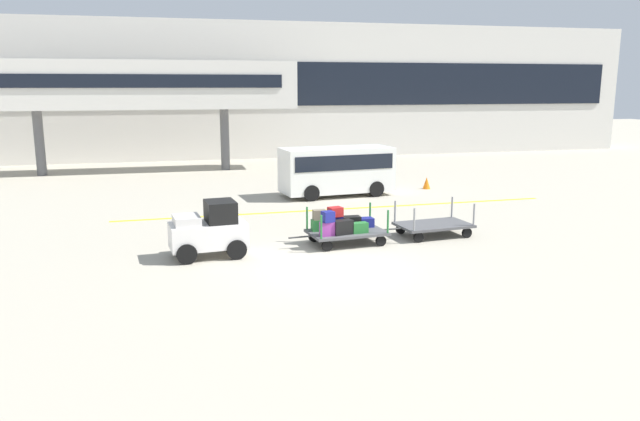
{
  "coord_description": "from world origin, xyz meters",
  "views": [
    {
      "loc": [
        -4.12,
        -15.08,
        4.75
      ],
      "look_at": [
        0.44,
        3.48,
        0.83
      ],
      "focal_mm": 34.4,
      "sensor_mm": 36.0,
      "label": 1
    }
  ],
  "objects_px": {
    "baggage_cart_middle": "(433,225)",
    "safety_cone_near": "(427,183)",
    "baggage_tug": "(209,231)",
    "shuttle_van": "(337,167)",
    "baggage_cart_lead": "(343,227)"
  },
  "relations": [
    {
      "from": "baggage_cart_middle",
      "to": "shuttle_van",
      "type": "relative_size",
      "value": 0.61
    },
    {
      "from": "baggage_cart_lead",
      "to": "baggage_cart_middle",
      "type": "xyz_separation_m",
      "value": [
        3.1,
        0.3,
        -0.19
      ]
    },
    {
      "from": "shuttle_van",
      "to": "safety_cone_near",
      "type": "height_order",
      "value": "shuttle_van"
    },
    {
      "from": "baggage_cart_lead",
      "to": "safety_cone_near",
      "type": "height_order",
      "value": "baggage_cart_lead"
    },
    {
      "from": "baggage_tug",
      "to": "baggage_cart_middle",
      "type": "distance_m",
      "value": 7.17
    },
    {
      "from": "shuttle_van",
      "to": "baggage_cart_lead",
      "type": "bearing_deg",
      "value": -104.02
    },
    {
      "from": "baggage_tug",
      "to": "safety_cone_near",
      "type": "bearing_deg",
      "value": 41.15
    },
    {
      "from": "baggage_tug",
      "to": "baggage_cart_middle",
      "type": "bearing_deg",
      "value": 6.02
    },
    {
      "from": "baggage_cart_lead",
      "to": "safety_cone_near",
      "type": "distance_m",
      "value": 10.97
    },
    {
      "from": "baggage_tug",
      "to": "safety_cone_near",
      "type": "xyz_separation_m",
      "value": [
        10.58,
        9.24,
        -0.48
      ]
    },
    {
      "from": "baggage_cart_middle",
      "to": "shuttle_van",
      "type": "xyz_separation_m",
      "value": [
        -1.07,
        7.82,
        0.89
      ]
    },
    {
      "from": "baggage_tug",
      "to": "baggage_cart_lead",
      "type": "distance_m",
      "value": 4.05
    },
    {
      "from": "baggage_tug",
      "to": "baggage_cart_lead",
      "type": "relative_size",
      "value": 0.72
    },
    {
      "from": "baggage_cart_middle",
      "to": "safety_cone_near",
      "type": "xyz_separation_m",
      "value": [
        3.46,
        8.49,
        -0.07
      ]
    },
    {
      "from": "baggage_tug",
      "to": "baggage_cart_middle",
      "type": "relative_size",
      "value": 0.72
    }
  ]
}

